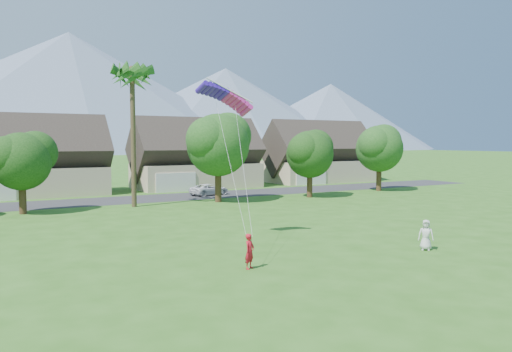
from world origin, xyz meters
TOP-DOWN VIEW (x-y plane):
  - ground at (0.00, 0.00)m, footprint 500.00×500.00m
  - street at (0.00, 34.00)m, footprint 90.00×7.00m
  - kite_flyer at (-3.44, 4.50)m, footprint 0.71×0.64m
  - watcher at (6.65, 3.29)m, footprint 0.93×0.94m
  - parked_car at (7.74, 34.00)m, footprint 4.81×3.13m
  - mountain_ridge at (10.40, 260.00)m, footprint 540.00×240.00m
  - houses_row at (0.49, 42.99)m, footprint 72.75×8.19m
  - tree_row at (-1.14, 27.92)m, footprint 62.27×6.67m
  - fan_palm at (-2.00, 28.50)m, footprint 3.00×3.00m
  - parafoil_kite at (-1.50, 10.94)m, footprint 3.32×1.07m

SIDE VIEW (x-z plane):
  - ground at x=0.00m, z-range 0.00..0.00m
  - street at x=0.00m, z-range 0.00..0.01m
  - parked_car at x=7.74m, z-range 0.00..1.23m
  - kite_flyer at x=-3.44m, z-range 0.00..1.62m
  - watcher at x=6.65m, z-range 0.00..1.64m
  - houses_row at x=0.49m, z-range -0.99..7.87m
  - tree_row at x=-1.14m, z-range 0.66..9.11m
  - parafoil_kite at x=-1.50m, z-range 8.21..8.71m
  - fan_palm at x=-2.00m, z-range 4.90..18.70m
  - mountain_ridge at x=10.40m, z-range -5.93..64.07m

